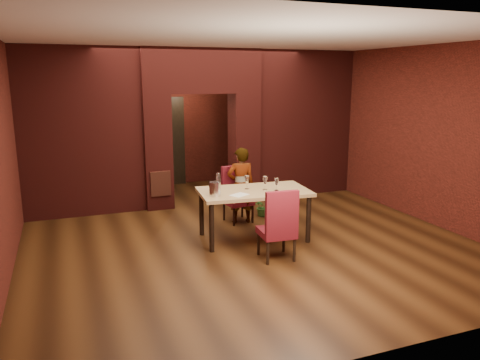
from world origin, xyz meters
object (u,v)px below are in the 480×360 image
object	(u,v)px
wine_bucket	(215,189)
dining_table	(254,214)
water_bottle	(218,181)
potted_plant	(262,207)
wine_glass_a	(247,182)
person_seated	(241,185)
wine_glass_c	(277,184)
wine_glass_b	(265,183)
chair_far	(238,195)
chair_near	(276,223)

from	to	relation	value
wine_bucket	dining_table	bearing A→B (deg)	10.57
dining_table	water_bottle	distance (m)	0.81
wine_bucket	potted_plant	xyz separation A→B (m)	(1.36, 1.27, -0.76)
wine_glass_a	water_bottle	world-z (taller)	water_bottle
person_seated	potted_plant	size ratio (longest dim) A/B	3.77
person_seated	wine_glass_c	world-z (taller)	person_seated
wine_glass_a	wine_glass_c	distance (m)	0.49
wine_glass_c	water_bottle	world-z (taller)	water_bottle
person_seated	wine_glass_b	bearing A→B (deg)	99.72
wine_glass_a	chair_far	bearing A→B (deg)	78.80
wine_glass_c	water_bottle	bearing A→B (deg)	158.00
chair_near	wine_glass_c	bearing A→B (deg)	-110.74
chair_far	wine_glass_b	xyz separation A→B (m)	(0.08, -1.02, 0.43)
dining_table	potted_plant	distance (m)	1.33
wine_glass_a	wine_glass_b	xyz separation A→B (m)	(0.25, -0.16, 0.00)
chair_far	wine_bucket	xyz separation A→B (m)	(-0.80, -1.10, 0.43)
wine_glass_c	potted_plant	world-z (taller)	wine_glass_c
chair_far	wine_glass_b	bearing A→B (deg)	-93.43
chair_far	chair_near	distance (m)	1.89
person_seated	wine_bucket	xyz separation A→B (m)	(-0.83, -1.04, 0.24)
chair_near	person_seated	bearing A→B (deg)	-90.17
dining_table	wine_bucket	distance (m)	0.89
chair_near	person_seated	xyz separation A→B (m)	(0.14, 1.82, 0.16)
wine_glass_b	wine_glass_c	world-z (taller)	wine_glass_b
chair_near	wine_bucket	bearing A→B (deg)	-44.25
wine_glass_b	wine_bucket	bearing A→B (deg)	-174.86
wine_glass_a	wine_bucket	size ratio (longest dim) A/B	1.01
chair_near	wine_bucket	distance (m)	1.12
wine_glass_c	water_bottle	size ratio (longest dim) A/B	0.69
chair_far	wine_bucket	size ratio (longest dim) A/B	4.65
chair_far	chair_near	world-z (taller)	chair_near
person_seated	water_bottle	distance (m)	1.01
chair_far	wine_glass_c	bearing A→B (deg)	-86.11
chair_far	wine_glass_c	world-z (taller)	wine_glass_c
water_bottle	potted_plant	world-z (taller)	water_bottle
wine_bucket	wine_glass_c	bearing A→B (deg)	-1.38
chair_far	potted_plant	size ratio (longest dim) A/B	2.76
chair_near	wine_bucket	xyz separation A→B (m)	(-0.69, 0.78, 0.40)
person_seated	chair_near	bearing A→B (deg)	92.01
person_seated	wine_bucket	bearing A→B (deg)	57.72
chair_far	person_seated	bearing A→B (deg)	-77.36
person_seated	wine_glass_a	xyz separation A→B (m)	(-0.20, -0.80, 0.24)
wine_bucket	wine_glass_b	bearing A→B (deg)	5.14
dining_table	chair_near	xyz separation A→B (m)	(-0.02, -0.91, 0.12)
wine_glass_c	potted_plant	bearing A→B (deg)	75.97
chair_near	person_seated	world-z (taller)	person_seated
dining_table	person_seated	bearing A→B (deg)	88.07
chair_far	wine_glass_c	xyz separation A→B (m)	(0.24, -1.13, 0.42)
dining_table	wine_glass_a	xyz separation A→B (m)	(-0.08, 0.11, 0.53)
potted_plant	wine_glass_a	bearing A→B (deg)	-125.46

